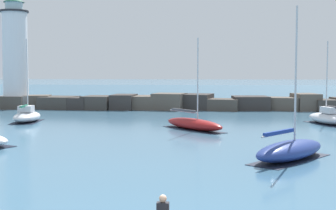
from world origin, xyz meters
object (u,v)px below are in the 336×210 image
at_px(sailboat_moored_2, 193,124).
at_px(sailboat_moored_3, 329,118).
at_px(sailboat_moored_5, 27,116).
at_px(sailboat_moored_0, 290,150).
at_px(lighthouse, 15,59).

distance_m(sailboat_moored_2, sailboat_moored_3, 14.54).
xyz_separation_m(sailboat_moored_2, sailboat_moored_5, (-17.65, 4.83, 0.11)).
distance_m(sailboat_moored_0, sailboat_moored_2, 15.43).
bearing_deg(sailboat_moored_2, sailboat_moored_0, -65.82).
height_order(lighthouse, sailboat_moored_5, lighthouse).
bearing_deg(sailboat_moored_5, sailboat_moored_0, -38.27).
height_order(sailboat_moored_0, sailboat_moored_3, sailboat_moored_0).
distance_m(sailboat_moored_2, sailboat_moored_5, 18.30).
bearing_deg(sailboat_moored_2, lighthouse, 139.45).
height_order(sailboat_moored_0, sailboat_moored_5, sailboat_moored_0).
height_order(sailboat_moored_0, sailboat_moored_2, sailboat_moored_0).
relative_size(lighthouse, sailboat_moored_0, 1.74).
distance_m(lighthouse, sailboat_moored_2, 35.38).
bearing_deg(lighthouse, sailboat_moored_0, -48.25).
height_order(sailboat_moored_2, sailboat_moored_3, sailboat_moored_3).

